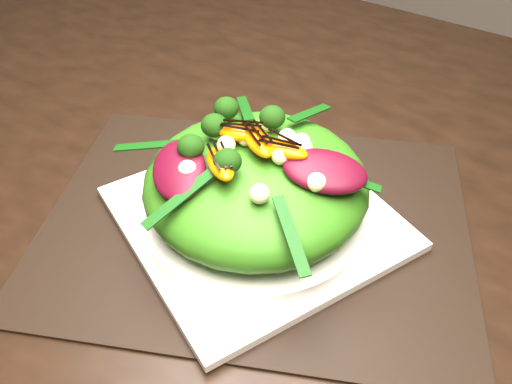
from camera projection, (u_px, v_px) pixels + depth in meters
The scene contains 10 objects.
dining_table at pixel (347, 167), 0.71m from camera, with size 1.60×0.90×0.75m, color black.
placemat at pixel (256, 222), 0.60m from camera, with size 0.46×0.35×0.00m, color black.
plate_base at pixel (256, 218), 0.60m from camera, with size 0.27×0.27×0.01m, color white.
salad_bowl at pixel (256, 208), 0.59m from camera, with size 0.25×0.25×0.02m, color white.
lettuce_mound at pixel (256, 183), 0.56m from camera, with size 0.24×0.24×0.08m, color #316A13.
radicchio_leaf at pixel (325, 171), 0.51m from camera, with size 0.08×0.05×0.02m, color #3D0614.
orange_segment at pixel (249, 131), 0.55m from camera, with size 0.06×0.02×0.01m, color #FC6704.
broccoli_floret at pixel (218, 110), 0.57m from camera, with size 0.04×0.04×0.04m, color black.
macadamia_nut at pixel (256, 189), 0.49m from camera, with size 0.02×0.02×0.02m, color #F5F1AD.
balsamic_drizzle at pixel (248, 125), 0.55m from camera, with size 0.04×0.00×0.00m, color black.
Camera 1 is at (0.20, -0.52, 1.18)m, focal length 38.00 mm.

